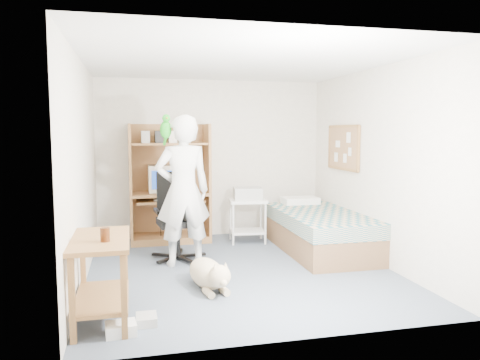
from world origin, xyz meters
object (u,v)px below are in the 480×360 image
(computer_hutch, at_px, (170,188))
(office_chair, at_px, (177,228))
(bed, at_px, (319,231))
(side_desk, at_px, (101,266))
(printer_cart, at_px, (248,214))
(person, at_px, (183,191))
(dog, at_px, (209,274))

(computer_hutch, height_order, office_chair, computer_hutch)
(bed, height_order, side_desk, side_desk)
(computer_hutch, distance_m, printer_cart, 1.26)
(person, relative_size, dog, 1.88)
(computer_hutch, relative_size, side_desk, 1.80)
(person, xyz_separation_m, dog, (0.16, -0.97, -0.78))
(side_desk, bearing_deg, person, 60.06)
(bed, xyz_separation_m, printer_cart, (-0.86, 0.76, 0.15))
(computer_hutch, relative_size, office_chair, 1.58)
(bed, distance_m, office_chair, 2.00)
(dog, bearing_deg, office_chair, 88.60)
(computer_hutch, bearing_deg, bed, -29.29)
(printer_cart, bearing_deg, dog, -109.42)
(bed, distance_m, person, 2.06)
(office_chair, distance_m, person, 0.63)
(side_desk, height_order, printer_cart, side_desk)
(dog, relative_size, printer_cart, 1.53)
(bed, bearing_deg, office_chair, 177.89)
(person, bearing_deg, dog, 93.38)
(side_desk, distance_m, office_chair, 2.07)
(person, relative_size, printer_cart, 2.86)
(side_desk, distance_m, person, 1.88)
(office_chair, xyz_separation_m, dog, (0.22, -1.29, -0.24))
(person, height_order, printer_cart, person)
(side_desk, distance_m, dog, 1.27)
(bed, xyz_separation_m, person, (-1.94, -0.24, 0.66))
(side_desk, relative_size, person, 0.53)
(printer_cart, bearing_deg, bed, -35.76)
(office_chair, xyz_separation_m, printer_cart, (1.14, 0.68, 0.03))
(bed, xyz_separation_m, office_chair, (-2.00, 0.07, 0.12))
(bed, height_order, dog, bed)
(computer_hutch, relative_size, dog, 1.79)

